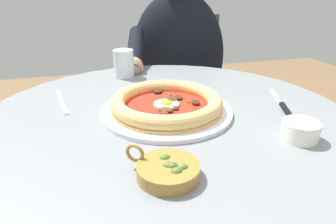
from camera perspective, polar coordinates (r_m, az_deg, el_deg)
dining_table at (r=0.80m, az=-0.27°, el=-12.97°), size 0.89×0.89×0.74m
pizza_on_plate at (r=0.70m, az=-0.32°, el=1.42°), size 0.31×0.31×0.04m
water_glass at (r=0.98m, az=-8.56°, el=9.01°), size 0.07×0.07×0.09m
steak_knife at (r=0.79m, az=21.31°, el=1.20°), size 0.08×0.18×0.01m
ramekin_capers at (r=0.63m, az=24.28°, el=-3.18°), size 0.07×0.07×0.04m
olive_pan at (r=0.48m, az=-0.05°, el=-11.17°), size 0.11×0.10×0.05m
fork_utensil at (r=0.82m, az=-19.95°, el=1.97°), size 0.04×0.18×0.00m
diner_person at (r=1.37m, az=1.70°, el=3.05°), size 0.49×0.47×1.19m
cafe_chair_diner at (r=1.52m, az=2.01°, el=4.54°), size 0.55×0.55×0.88m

